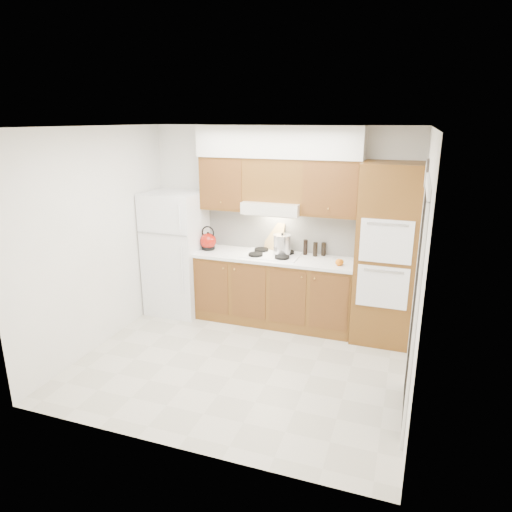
{
  "coord_description": "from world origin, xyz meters",
  "views": [
    {
      "loc": [
        1.68,
        -4.33,
        2.67
      ],
      "look_at": [
        0.02,
        0.45,
        1.15
      ],
      "focal_mm": 32.0,
      "sensor_mm": 36.0,
      "label": 1
    }
  ],
  "objects_px": {
    "fridge": "(177,253)",
    "kettle": "(208,241)",
    "oven_cabinet": "(386,255)",
    "stock_pot": "(282,244)"
  },
  "relations": [
    {
      "from": "fridge",
      "to": "oven_cabinet",
      "type": "bearing_deg",
      "value": 0.7
    },
    {
      "from": "fridge",
      "to": "kettle",
      "type": "relative_size",
      "value": 7.74
    },
    {
      "from": "fridge",
      "to": "kettle",
      "type": "distance_m",
      "value": 0.52
    },
    {
      "from": "oven_cabinet",
      "to": "stock_pot",
      "type": "xyz_separation_m",
      "value": [
        -1.33,
        0.09,
        -0.01
      ]
    },
    {
      "from": "stock_pot",
      "to": "oven_cabinet",
      "type": "bearing_deg",
      "value": -3.73
    },
    {
      "from": "kettle",
      "to": "fridge",
      "type": "bearing_deg",
      "value": -173.61
    },
    {
      "from": "stock_pot",
      "to": "kettle",
      "type": "bearing_deg",
      "value": -175.73
    },
    {
      "from": "fridge",
      "to": "stock_pot",
      "type": "xyz_separation_m",
      "value": [
        1.51,
        0.12,
        0.23
      ]
    },
    {
      "from": "oven_cabinet",
      "to": "fridge",
      "type": "bearing_deg",
      "value": -179.3
    },
    {
      "from": "fridge",
      "to": "oven_cabinet",
      "type": "xyz_separation_m",
      "value": [
        2.85,
        0.03,
        0.24
      ]
    }
  ]
}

